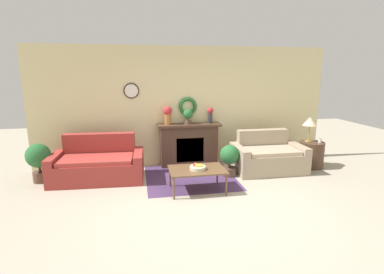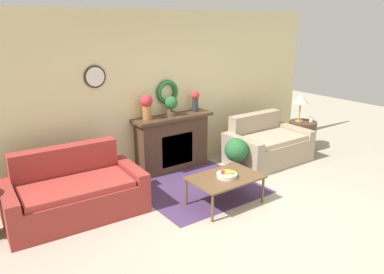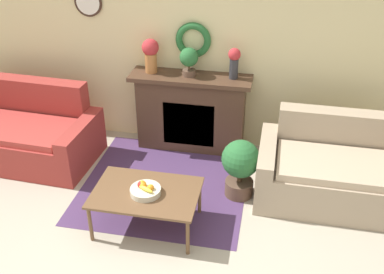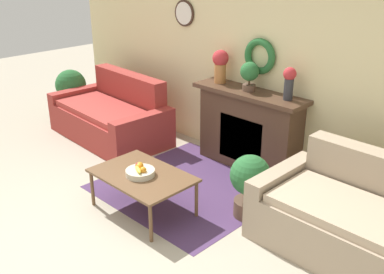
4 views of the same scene
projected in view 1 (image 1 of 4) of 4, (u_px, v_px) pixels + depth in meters
ground_plane at (211, 210)px, 4.73m from camera, size 16.00×16.00×0.00m
floor_rug at (190, 177)px, 6.16m from camera, size 1.80×1.78×0.01m
wall_back at (184, 106)px, 6.90m from camera, size 6.80×0.15×2.70m
fireplace at (189, 144)px, 6.90m from camera, size 1.44×0.41×0.98m
couch_left at (98, 165)px, 6.02m from camera, size 1.83×1.03×0.88m
loveseat_right at (268, 157)px, 6.56m from camera, size 1.51×0.97×0.85m
coffee_table at (197, 171)px, 5.41m from camera, size 1.01×0.68×0.42m
fruit_bowl at (198, 167)px, 5.37m from camera, size 0.29×0.29×0.12m
side_table_by_loveseat at (311, 154)px, 6.81m from camera, size 0.55×0.55×0.58m
table_lamp at (310, 122)px, 6.69m from camera, size 0.31×0.31×0.56m
mug at (320, 141)px, 6.67m from camera, size 0.08×0.08×0.10m
vase_on_mantel_left at (168, 114)px, 6.67m from camera, size 0.20×0.20×0.40m
vase_on_mantel_right at (210, 114)px, 6.85m from camera, size 0.14×0.14×0.36m
potted_plant_on_mantel at (188, 115)px, 6.74m from camera, size 0.22×0.22×0.34m
potted_plant_floor_by_couch at (39, 158)px, 5.83m from camera, size 0.47×0.47×0.78m
potted_plant_floor_by_loveseat at (230, 158)px, 6.21m from camera, size 0.40×0.40×0.66m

